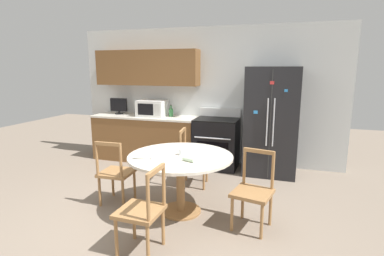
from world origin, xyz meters
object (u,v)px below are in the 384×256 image
Objects in this scene: microwave at (152,108)px; dining_chair_left at (116,173)px; countertop_tv at (119,106)px; dining_chair_far at (193,159)px; counter_bottle at (171,112)px; oven_range at (217,143)px; dining_chair_right at (253,192)px; candle_glass at (182,152)px; refrigerator at (271,121)px; dining_chair_near at (142,211)px.

dining_chair_left is at bearing -79.69° from microwave.
dining_chair_far is (1.93, -1.08, -0.64)m from countertop_tv.
dining_chair_far is (0.78, -1.09, -0.55)m from counter_bottle.
oven_range is 1.20× the size of dining_chair_far.
oven_range is 1.44m from microwave.
candle_glass is at bearing 4.46° from dining_chair_right.
refrigerator is 23.64× the size of candle_glass.
refrigerator is 8.00× the size of counter_bottle.
refrigerator is at bearing -79.98° from dining_chair_right.
counter_bottle reaches higher than dining_chair_near.
dining_chair_left is 11.48× the size of candle_glass.
refrigerator is 3.06m from countertop_tv.
refrigerator is 2.06× the size of dining_chair_left.
countertop_tv is (-3.06, 0.13, 0.15)m from refrigerator.
refrigerator reaches higher than oven_range.
dining_chair_near is 11.48× the size of candle_glass.
oven_range is 2.18m from countertop_tv.
counter_bottle is at bearing 87.04° from dining_chair_left.
dining_chair_right is 1.00× the size of dining_chair_far.
dining_chair_far is 1.24m from dining_chair_left.
oven_range reaches higher than dining_chair_left.
counter_bottle is at bearing 175.81° from refrigerator.
oven_range is at bearing -53.85° from dining_chair_right.
dining_chair_right is 1.00× the size of dining_chair_left.
dining_chair_far is 0.98m from candle_glass.
dining_chair_far and dining_chair_near have the same top height.
dining_chair_right is at bearing -35.29° from countertop_tv.
refrigerator reaches higher than microwave.
dining_chair_left is at bearing 9.82° from dining_chair_right.
refrigerator is 2.75m from dining_chair_left.
dining_chair_far is (-0.16, -1.00, -0.03)m from oven_range.
microwave is (-2.29, 0.09, 0.13)m from refrigerator.
countertop_tv reaches higher than microwave.
dining_chair_left is (-1.93, -1.89, -0.49)m from refrigerator.
countertop_tv is 0.41× the size of dining_chair_far.
oven_range is 1.20× the size of dining_chair_left.
dining_chair_near is at bearing -5.74° from dining_chair_far.
dining_chair_near is 1.01m from candle_glass.
counter_bottle is at bearing -151.49° from dining_chair_far.
oven_range is 1.01m from dining_chair_far.
dining_chair_right and dining_chair_left have the same top height.
candle_glass is at bearing -3.53° from dining_chair_near.
dining_chair_near is (0.04, -1.84, 0.00)m from dining_chair_far.
counter_bottle is at bearing -36.79° from dining_chair_right.
dining_chair_near is at bearing -49.02° from dining_chair_left.
candle_glass is at bearing 0.28° from dining_chair_left.
oven_range is 2.21m from dining_chair_right.
counter_bottle reaches higher than dining_chair_right.
countertop_tv is at bearing 116.76° from dining_chair_left.
oven_range is 2.16m from dining_chair_left.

